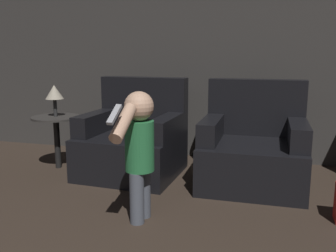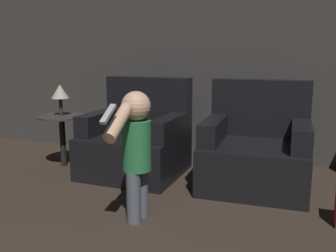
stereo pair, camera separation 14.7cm
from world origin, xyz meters
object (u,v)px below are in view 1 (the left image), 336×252
at_px(armchair_left, 134,142).
at_px(person_toddler, 139,146).
at_px(armchair_right, 253,150).
at_px(lamp, 54,93).

bearing_deg(armchair_left, person_toddler, -64.09).
relative_size(armchair_right, lamp, 2.91).
relative_size(armchair_left, person_toddler, 1.02).
distance_m(armchair_right, lamp, 2.02).
bearing_deg(lamp, person_toddler, -37.14).
distance_m(armchair_left, lamp, 0.94).
height_order(armchair_right, person_toddler, armchair_right).
bearing_deg(lamp, armchair_left, 4.36).
height_order(armchair_right, lamp, armchair_right).
height_order(armchair_left, armchair_right, same).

